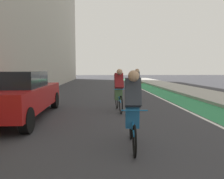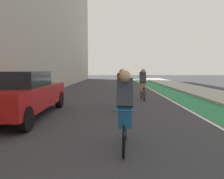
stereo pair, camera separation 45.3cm
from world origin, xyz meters
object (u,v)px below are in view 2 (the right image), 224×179
Objects in this scene: parked_sedan_red at (21,94)px; cyclist_mid at (125,107)px; cyclist_trailing at (121,89)px; cyclist_far at (143,84)px.

cyclist_mid reaches higher than parked_sedan_red.
cyclist_trailing is (3.39, 1.08, 0.06)m from parked_sedan_red.
parked_sedan_red is 2.75× the size of cyclist_trailing.
parked_sedan_red is at bearing -162.33° from cyclist_trailing.
cyclist_mid is 0.94× the size of cyclist_far.
cyclist_far is at bearing 43.06° from parked_sedan_red.
cyclist_mid is 0.96× the size of cyclist_trailing.
parked_sedan_red is 2.69× the size of cyclist_far.
parked_sedan_red is at bearing 139.83° from cyclist_mid.
cyclist_trailing is at bearing 17.67° from parked_sedan_red.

